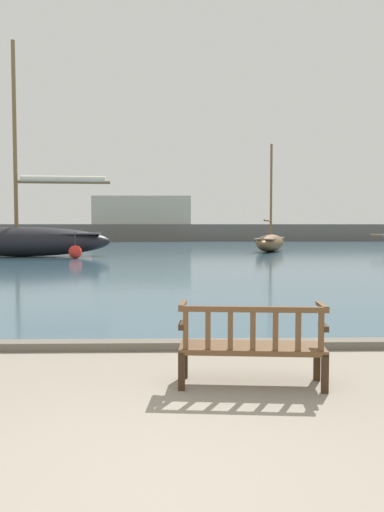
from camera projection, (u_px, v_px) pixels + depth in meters
name	position (u px, v px, depth m)	size (l,w,h in m)	color
ground_plane	(156.00, 486.00, 3.39)	(160.00, 160.00, 0.00)	gray
harbor_water	(179.00, 246.00, 47.31)	(100.00, 80.00, 0.08)	#385666
quay_edge_kerb	(169.00, 345.00, 7.23)	(40.00, 0.30, 0.12)	#675F54
park_bench	(252.00, 344.00, 5.51)	(1.64, 0.65, 0.92)	#322113
sailboat_mid_starboard	(22.00, 239.00, 28.94)	(10.39, 3.02, 12.31)	black
sailboat_outer_port	(270.00, 242.00, 35.32)	(3.79, 6.97, 7.56)	brown
channel_buoy	(75.00, 252.00, 27.02)	(0.72, 0.72, 1.42)	red
far_breakwater	(171.00, 228.00, 61.70)	(56.86, 2.40, 5.63)	#66605B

